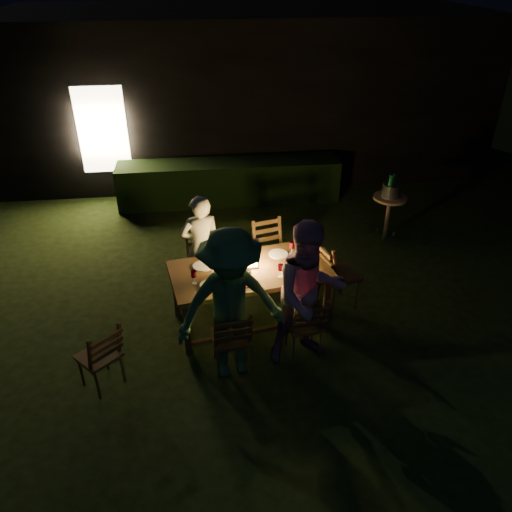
{
  "coord_description": "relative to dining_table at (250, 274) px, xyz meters",
  "views": [
    {
      "loc": [
        -1.03,
        -5.19,
        4.17
      ],
      "look_at": [
        -0.39,
        0.24,
        0.84
      ],
      "focal_mm": 35.0,
      "sensor_mm": 36.0,
      "label": 1
    }
  ],
  "objects": [
    {
      "name": "person_opp_left",
      "position": [
        -0.3,
        -0.89,
        0.19
      ],
      "size": [
        1.3,
        0.89,
        1.85
      ],
      "primitive_type": "imported",
      "rotation": [
        0.0,
        0.0,
        0.18
      ],
      "color": "#33673C",
      "rests_on": "ground"
    },
    {
      "name": "chair_near_right",
      "position": [
        0.58,
        -0.68,
        -0.46
      ],
      "size": [
        0.45,
        0.48,
        0.91
      ],
      "rotation": [
        0.0,
        0.0,
        0.11
      ],
      "color": "#4C3319",
      "rests_on": "ground"
    },
    {
      "name": "lantern",
      "position": [
        0.04,
        0.06,
        0.24
      ],
      "size": [
        0.16,
        0.16,
        0.35
      ],
      "color": "white",
      "rests_on": "dining_table"
    },
    {
      "name": "bottle_table",
      "position": [
        -0.25,
        -0.04,
        0.22
      ],
      "size": [
        0.07,
        0.07,
        0.28
      ],
      "primitive_type": "cylinder",
      "color": "#0F471E",
      "rests_on": "dining_table"
    },
    {
      "name": "napkin_left",
      "position": [
        -0.09,
        -0.34,
        0.09
      ],
      "size": [
        0.18,
        0.14,
        0.01
      ],
      "primitive_type": "cube",
      "color": "red",
      "rests_on": "dining_table"
    },
    {
      "name": "phone",
      "position": [
        -0.56,
        -0.4,
        0.08
      ],
      "size": [
        0.14,
        0.07,
        0.01
      ],
      "primitive_type": "cube",
      "color": "black",
      "rests_on": "dining_table"
    },
    {
      "name": "plate_near_right",
      "position": [
        0.48,
        -0.14,
        0.09
      ],
      "size": [
        0.25,
        0.25,
        0.01
      ],
      "primitive_type": "cylinder",
      "color": "white",
      "rests_on": "dining_table"
    },
    {
      "name": "wineglass_c",
      "position": [
        0.34,
        -0.22,
        0.17
      ],
      "size": [
        0.06,
        0.06,
        0.18
      ],
      "primitive_type": null,
      "color": "#59070F",
      "rests_on": "dining_table"
    },
    {
      "name": "wineglass_b",
      "position": [
        -0.69,
        -0.25,
        0.17
      ],
      "size": [
        0.06,
        0.06,
        0.18
      ],
      "primitive_type": null,
      "color": "#59070F",
      "rests_on": "dining_table"
    },
    {
      "name": "plate_far_left",
      "position": [
        -0.58,
        0.12,
        0.09
      ],
      "size": [
        0.25,
        0.25,
        0.01
      ],
      "primitive_type": "cylinder",
      "color": "white",
      "rests_on": "dining_table"
    },
    {
      "name": "dining_table",
      "position": [
        0.0,
        0.0,
        0.0
      ],
      "size": [
        2.1,
        1.3,
        0.81
      ],
      "rotation": [
        0.0,
        0.0,
        0.18
      ],
      "color": "#4C3319",
      "rests_on": "ground"
    },
    {
      "name": "chair_spare",
      "position": [
        -1.75,
        -0.94,
        -0.46
      ],
      "size": [
        0.59,
        0.59,
        0.9
      ],
      "rotation": [
        0.0,
        0.0,
        0.74
      ],
      "color": "#4C3319",
      "rests_on": "ground"
    },
    {
      "name": "garden_envelope",
      "position": [
        0.49,
        6.16,
        0.84
      ],
      "size": [
        40.0,
        40.0,
        3.2
      ],
      "color": "black",
      "rests_on": "ground"
    },
    {
      "name": "chair_far_left",
      "position": [
        -0.58,
        0.68,
        -0.45
      ],
      "size": [
        0.46,
        0.48,
        0.93
      ],
      "rotation": [
        0.0,
        0.0,
        3.25
      ],
      "color": "#4C3319",
      "rests_on": "ground"
    },
    {
      "name": "bottle_bucket_b",
      "position": [
        2.59,
        2.06,
        0.17
      ],
      "size": [
        0.07,
        0.07,
        0.32
      ],
      "primitive_type": "cylinder",
      "color": "#0F471E",
      "rests_on": "side_table"
    },
    {
      "name": "chair_far_right",
      "position": [
        0.4,
        0.86,
        -0.44
      ],
      "size": [
        0.54,
        0.57,
        0.98
      ],
      "rotation": [
        0.0,
        0.0,
        3.39
      ],
      "color": "#4C3319",
      "rests_on": "ground"
    },
    {
      "name": "side_table",
      "position": [
        2.54,
        2.02,
        -0.08
      ],
      "size": [
        0.55,
        0.55,
        0.74
      ],
      "color": "olive",
      "rests_on": "ground"
    },
    {
      "name": "chair_near_left",
      "position": [
        -0.31,
        -0.84,
        -0.45
      ],
      "size": [
        0.46,
        0.49,
        0.94
      ],
      "rotation": [
        0.0,
        0.0,
        0.1
      ],
      "color": "#4C3319",
      "rests_on": "ground"
    },
    {
      "name": "plate_near_left",
      "position": [
        -0.5,
        -0.31,
        0.09
      ],
      "size": [
        0.25,
        0.25,
        0.01
      ],
      "primitive_type": "cylinder",
      "color": "white",
      "rests_on": "dining_table"
    },
    {
      "name": "person_opp_right",
      "position": [
        0.59,
        -0.73,
        0.16
      ],
      "size": [
        0.98,
        0.82,
        1.79
      ],
      "primitive_type": "imported",
      "rotation": [
        0.0,
        0.0,
        0.18
      ],
      "color": "#AE779A",
      "rests_on": "ground"
    },
    {
      "name": "bottle_bucket_a",
      "position": [
        2.49,
        1.98,
        0.17
      ],
      "size": [
        0.07,
        0.07,
        0.32
      ],
      "primitive_type": "cylinder",
      "color": "#0F471E",
      "rests_on": "side_table"
    },
    {
      "name": "wineglass_a",
      "position": [
        -0.34,
        0.22,
        0.17
      ],
      "size": [
        0.06,
        0.06,
        0.18
      ],
      "primitive_type": null,
      "color": "#59070F",
      "rests_on": "dining_table"
    },
    {
      "name": "napkin_right",
      "position": [
        0.59,
        -0.2,
        0.09
      ],
      "size": [
        0.18,
        0.14,
        0.01
      ],
      "primitive_type": "cube",
      "color": "red",
      "rests_on": "dining_table"
    },
    {
      "name": "ice_bucket",
      "position": [
        2.54,
        2.02,
        0.12
      ],
      "size": [
        0.3,
        0.3,
        0.22
      ],
      "primitive_type": "cylinder",
      "color": "#A5A8AD",
      "rests_on": "side_table"
    },
    {
      "name": "chair_end",
      "position": [
        1.21,
        0.22,
        -0.41
      ],
      "size": [
        0.62,
        0.6,
        1.07
      ],
      "rotation": [
        0.0,
        0.0,
        -1.3
      ],
      "color": "#4C3319",
      "rests_on": "ground"
    },
    {
      "name": "plate_far_right",
      "position": [
        0.4,
        0.3,
        0.09
      ],
      "size": [
        0.25,
        0.25,
        0.01
      ],
      "primitive_type": "cylinder",
      "color": "white",
      "rests_on": "dining_table"
    },
    {
      "name": "wineglass_e",
      "position": [
        -0.05,
        -0.31,
        0.17
      ],
      "size": [
        0.06,
        0.06,
        0.18
      ],
      "primitive_type": null,
      "color": "silver",
      "rests_on": "dining_table"
    },
    {
      "name": "wineglass_d",
      "position": [
        0.58,
        0.29,
        0.17
      ],
      "size": [
        0.06,
        0.06,
        0.18
      ],
      "primitive_type": null,
      "color": "#59070F",
      "rests_on": "dining_table"
    },
    {
      "name": "person_house_side",
      "position": [
        -0.59,
        0.73,
        0.02
      ],
      "size": [
        0.6,
        0.45,
        1.5
      ],
      "primitive_type": "imported",
      "rotation": [
        0.0,
        0.0,
        3.32
      ],
      "color": "beige",
      "rests_on": "ground"
    }
  ]
}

